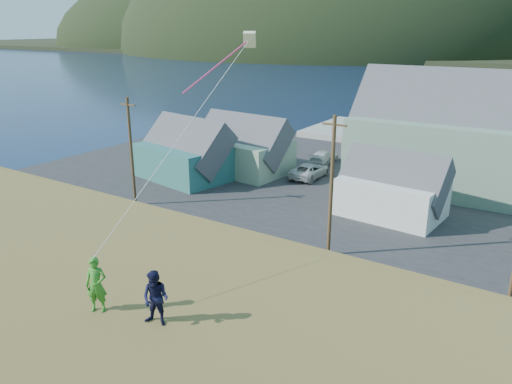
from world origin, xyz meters
TOP-DOWN VIEW (x-y plane):
  - ground at (0.00, 0.00)m, footprint 900.00×900.00m
  - grass_strip at (0.00, -2.00)m, footprint 110.00×8.00m
  - waterfront_lot at (0.00, 17.00)m, footprint 72.00×36.00m
  - wharf at (-6.00, 40.00)m, footprint 26.00×14.00m
  - shed_teal at (-19.04, 10.09)m, footprint 10.39×8.15m
  - shed_palegreen_near at (-15.74, 14.98)m, footprint 10.55×7.21m
  - shed_white at (1.64, 10.87)m, footprint 8.49×6.00m
  - shed_palegreen_far at (-3.60, 26.70)m, footprint 10.19×5.91m
  - utility_poles at (-2.23, 1.50)m, footprint 29.22×0.24m
  - parked_cars at (-7.05, 19.81)m, footprint 17.02×13.66m
  - kite_flyer_green at (2.84, -18.80)m, footprint 0.69×0.62m
  - kite_flyer_navy at (4.64, -18.40)m, footprint 0.85×0.73m
  - kite_rig at (2.13, -10.68)m, footprint 0.95×4.53m

SIDE VIEW (x-z plane):
  - ground at x=0.00m, z-range 0.00..0.00m
  - grass_strip at x=0.00m, z-range 0.00..0.10m
  - waterfront_lot at x=0.00m, z-range 0.00..0.12m
  - wharf at x=-6.00m, z-range 0.00..0.90m
  - parked_cars at x=-7.05m, z-range 0.09..1.61m
  - shed_white at x=1.64m, z-range -0.75..5.73m
  - shed_palegreen_far at x=-3.60m, z-range -0.79..6.00m
  - shed_palegreen_near at x=-15.74m, z-range -0.90..6.38m
  - shed_teal at x=-19.04m, z-range -0.95..6.48m
  - utility_poles at x=-2.23m, z-range -0.10..9.25m
  - kite_flyer_navy at x=4.64m, z-range 7.20..8.71m
  - kite_flyer_green at x=2.84m, z-range 7.20..8.79m
  - kite_rig at x=2.13m, z-range 8.90..18.93m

